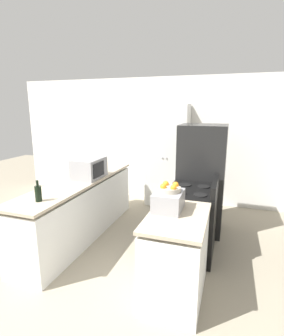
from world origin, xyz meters
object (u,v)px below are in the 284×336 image
Objects in this scene: refrigerator at (201,179)px; microwave at (89,168)px; pantry_cabinet at (167,156)px; stove at (191,221)px; fruit_bowl at (169,188)px; toaster_oven at (168,201)px; wine_bottle at (38,193)px.

refrigerator reaches higher than microwave.
pantry_cabinet is 1.92× the size of stove.
stove is 0.62× the size of refrigerator.
pantry_cabinet is at bearing 128.78° from refrigerator.
fruit_bowl is at bearing -30.76° from microwave.
stove is 1.03m from fruit_bowl.
stove is 0.88m from refrigerator.
wine_bottle is at bearing -171.20° from toaster_oven.
stove is at bearing 79.53° from fruit_bowl.
pantry_cabinet is 2.01m from stove.
pantry_cabinet is 1.29m from refrigerator.
refrigerator is 1.57m from toaster_oven.
pantry_cabinet is 2.63m from toaster_oven.
refrigerator is 3.21× the size of microwave.
fruit_bowl reaches higher than wine_bottle.
stove is (0.77, -1.77, -0.56)m from pantry_cabinet.
pantry_cabinet reaches higher than refrigerator.
toaster_oven is 0.14m from fruit_bowl.
fruit_bowl is (-0.18, -1.54, 0.28)m from refrigerator.
microwave is (-1.62, 0.12, 0.60)m from stove.
wine_bottle reaches higher than stove.
fruit_bowl is (-0.14, -0.76, 0.69)m from stove.
pantry_cabinet is at bearing 72.49° from wine_bottle.
pantry_cabinet reaches higher than stove.
microwave is at bearing -158.17° from refrigerator.
microwave reaches higher than fruit_bowl.
fruit_bowl reaches higher than stove.
stove is 4.19× the size of wine_bottle.
pantry_cabinet is at bearing 113.35° from stove.
wine_bottle is at bearing -133.20° from refrigerator.
fruit_bowl is at bearing -76.16° from pantry_cabinet.
wine_bottle is at bearing -148.42° from stove.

